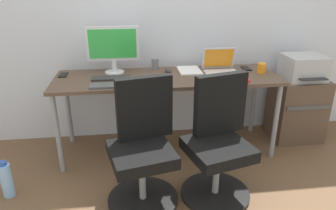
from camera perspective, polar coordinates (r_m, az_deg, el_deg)
The scene contains 20 objects.
ground_plane at distance 3.18m, azimuth -0.11°, elevation -7.84°, with size 5.28×5.28×0.00m, color brown.
back_wall at distance 3.16m, azimuth -1.07°, elevation 16.90°, with size 4.40×0.04×2.60m, color silver.
desk at distance 2.90m, azimuth -0.12°, elevation 4.07°, with size 2.04×0.64×0.75m.
office_chair_left at distance 2.34m, azimuth -4.60°, elevation -7.92°, with size 0.54×0.54×0.94m.
office_chair_right at distance 2.43m, azimuth 9.09°, elevation -7.00°, with size 0.54×0.54×0.94m.
side_cabinet at distance 3.53m, azimuth 22.32°, elevation -0.61°, with size 0.50×0.41×0.65m.
printer at distance 3.39m, azimuth 23.42°, elevation 6.29°, with size 0.38×0.40×0.24m.
water_bottle_on_floor at distance 2.79m, azimuth -27.32°, elevation -11.98°, with size 0.09×0.09×0.31m.
desktop_monitor at distance 2.97m, azimuth -9.99°, elevation 10.44°, with size 0.48×0.18×0.43m.
open_laptop at distance 3.02m, azimuth 9.51°, elevation 6.84°, with size 0.31×0.27×0.22m.
keyboard_by_monitor at distance 2.65m, azimuth -10.42°, elevation 3.51°, with size 0.34×0.12×0.02m, color #515156.
keyboard_by_laptop at distance 2.84m, azimuth -10.29°, elevation 4.83°, with size 0.34×0.12×0.02m, color #2D2D2D.
mouse_by_monitor at distance 3.00m, azimuth 0.03°, elevation 6.29°, with size 0.06×0.10×0.03m, color #2D2D2D.
mouse_by_laptop at distance 2.70m, azimuth -1.51°, elevation 4.45°, with size 0.06×0.10×0.03m, color #515156.
coffee_mug at distance 3.10m, azimuth 16.66°, elevation 6.45°, with size 0.08×0.08×0.09m, color orange.
pen_cup at distance 3.10m, azimuth -2.38°, elevation 7.52°, with size 0.07×0.07×0.10m, color slate.
phone_near_laptop at distance 3.21m, azimuth 14.04°, elevation 6.46°, with size 0.07×0.14×0.01m, color black.
phone_near_monitor at distance 3.06m, azimuth -18.52°, elevation 5.20°, with size 0.07×0.14×0.01m, color black.
notebook at distance 2.81m, azimuth 12.27°, elevation 4.55°, with size 0.21×0.15×0.03m, color red.
paper_pile at distance 3.05m, azimuth 3.90°, elevation 6.30°, with size 0.21×0.30×0.01m, color white.
Camera 1 is at (-0.34, -2.73, 1.61)m, focal length 33.51 mm.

